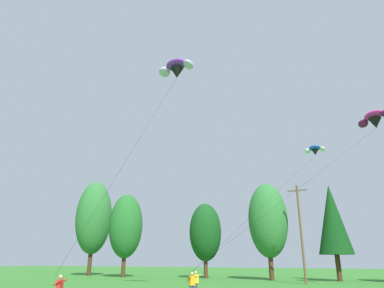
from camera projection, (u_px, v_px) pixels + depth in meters
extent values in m
cylinder|color=#472D19|center=(90.00, 263.00, 57.15)|extent=(0.68, 0.68, 3.89)
ellipsoid|color=#2D7033|center=(94.00, 217.00, 59.53)|extent=(5.99, 5.99, 12.19)
cylinder|color=#472D19|center=(123.00, 266.00, 51.96)|extent=(0.61, 0.61, 3.11)
ellipsoid|color=#236628|center=(126.00, 226.00, 53.87)|extent=(5.14, 5.14, 9.72)
cylinder|color=#472D19|center=(206.00, 268.00, 48.87)|extent=(0.56, 0.56, 2.62)
ellipsoid|color=#144719|center=(205.00, 232.00, 50.47)|extent=(4.62, 4.62, 8.20)
cylinder|color=#472D19|center=(271.00, 267.00, 44.20)|extent=(0.61, 0.61, 3.11)
ellipsoid|color=#2D7033|center=(268.00, 220.00, 46.10)|extent=(5.15, 5.15, 9.73)
cylinder|color=#472D19|center=(339.00, 268.00, 42.37)|extent=(0.60, 0.60, 3.08)
cone|color=#0F3D14|center=(332.00, 219.00, 44.26)|extent=(4.21, 4.21, 8.78)
cylinder|color=brown|center=(301.00, 233.00, 38.27)|extent=(0.26, 0.26, 10.65)
cube|color=brown|center=(297.00, 190.00, 39.77)|extent=(2.20, 0.14, 0.14)
cube|color=red|center=(60.00, 285.00, 18.74)|extent=(0.33, 0.43, 0.60)
sphere|color=tan|center=(61.00, 277.00, 18.88)|extent=(0.22, 0.22, 0.22)
cylinder|color=red|center=(58.00, 283.00, 18.57)|extent=(0.53, 0.21, 0.35)
cylinder|color=red|center=(62.00, 282.00, 19.01)|extent=(0.53, 0.21, 0.35)
cube|color=yellow|center=(196.00, 279.00, 25.18)|extent=(0.36, 0.44, 0.60)
sphere|color=tan|center=(196.00, 272.00, 25.32)|extent=(0.22, 0.22, 0.22)
cylinder|color=yellow|center=(193.00, 277.00, 25.07)|extent=(0.52, 0.27, 0.35)
cylinder|color=yellow|center=(198.00, 276.00, 25.38)|extent=(0.52, 0.27, 0.35)
cube|color=orange|center=(192.00, 281.00, 23.05)|extent=(0.41, 0.45, 0.60)
sphere|color=tan|center=(192.00, 274.00, 23.19)|extent=(0.22, 0.22, 0.22)
cylinder|color=orange|center=(189.00, 278.00, 22.98)|extent=(0.49, 0.36, 0.35)
cylinder|color=orange|center=(195.00, 278.00, 23.22)|extent=(0.49, 0.36, 0.35)
ellipsoid|color=purple|center=(176.00, 65.00, 33.08)|extent=(2.27, 1.67, 1.03)
ellipsoid|color=silver|center=(188.00, 64.00, 32.31)|extent=(1.22, 1.35, 1.23)
ellipsoid|color=silver|center=(165.00, 72.00, 33.60)|extent=(1.38, 1.36, 1.23)
cone|color=black|center=(177.00, 73.00, 32.93)|extent=(1.31, 1.31, 1.04)
cylinder|color=black|center=(132.00, 150.00, 25.86)|extent=(1.76, 10.55, 17.23)
ellipsoid|color=blue|center=(315.00, 148.00, 40.97)|extent=(1.44, 1.06, 0.79)
ellipsoid|color=white|center=(322.00, 149.00, 40.48)|extent=(0.83, 0.87, 0.89)
ellipsoid|color=white|center=(308.00, 151.00, 41.30)|extent=(0.90, 0.86, 0.89)
cone|color=black|center=(315.00, 152.00, 40.87)|extent=(0.83, 0.83, 0.66)
cylinder|color=black|center=(268.00, 200.00, 33.17)|extent=(8.15, 16.92, 12.58)
ellipsoid|color=#D12893|center=(373.00, 115.00, 35.23)|extent=(2.45, 2.40, 1.11)
ellipsoid|color=#66144C|center=(363.00, 124.00, 36.31)|extent=(1.45, 1.45, 1.29)
cone|color=black|center=(376.00, 123.00, 35.00)|extent=(1.74, 1.74, 1.06)
cylinder|color=black|center=(301.00, 186.00, 29.16)|extent=(13.84, 14.79, 13.47)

